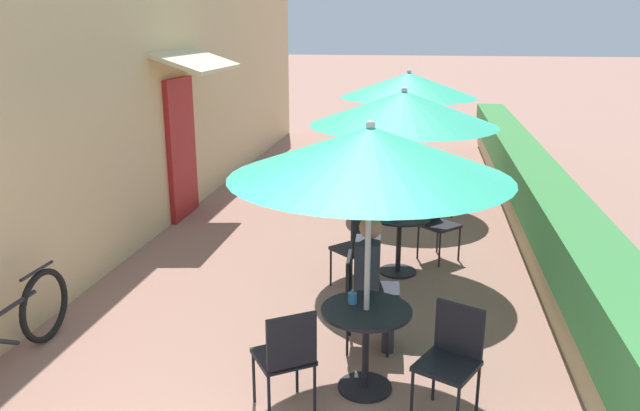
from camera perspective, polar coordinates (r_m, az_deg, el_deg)
cafe_facade_wall at (r=10.10m, az=-12.50°, el=11.53°), size 0.98×14.14×4.20m
planter_hedge at (r=9.79m, az=18.36°, el=1.71°), size 0.60×13.14×1.01m
patio_table_near at (r=5.05m, az=4.22°, el=-11.60°), size 0.72×0.72×0.71m
patio_umbrella_near at (r=4.56m, az=4.59°, el=4.85°), size 2.10×2.10×2.19m
cafe_chair_near_left at (r=5.67m, az=3.73°, el=-8.08°), size 0.42×0.42×0.87m
seated_patron_near_left at (r=5.60m, az=4.91°, el=-6.53°), size 0.42×0.35×1.25m
cafe_chair_near_right at (r=4.73m, az=-3.07°, el=-13.35°), size 0.55×0.55×0.87m
cafe_chair_near_back at (r=4.82m, az=11.97°, el=-13.10°), size 0.54×0.54×0.87m
coffee_cup_near at (r=5.03m, az=2.98°, el=-8.46°), size 0.07×0.07×0.09m
patio_table_mid at (r=7.38m, az=7.24°, el=-2.52°), size 0.72×0.72×0.71m
patio_umbrella_mid at (r=7.05m, az=7.66°, el=8.78°), size 2.10×2.10×2.19m
cafe_chair_mid_left at (r=7.91m, az=10.48°, el=-1.21°), size 0.57×0.57×0.87m
cafe_chair_mid_right at (r=6.87m, az=3.51°, el=-3.65°), size 0.57×0.57×0.87m
coffee_cup_mid at (r=7.18m, az=6.79°, el=-0.87°), size 0.07×0.07×0.09m
patio_table_far at (r=10.10m, az=7.79°, el=2.58°), size 0.72×0.72×0.71m
patio_umbrella_far at (r=9.87m, az=8.11°, el=10.85°), size 2.10×2.10×2.19m
cafe_chair_far_left at (r=9.66m, az=10.92°, el=1.96°), size 0.57×0.57×0.87m
cafe_chair_far_right at (r=10.56m, az=4.93°, el=3.40°), size 0.57×0.57×0.87m
bicycle_leaning at (r=5.99m, az=-26.73°, el=-10.16°), size 0.11×1.73×0.79m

